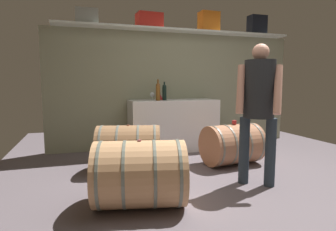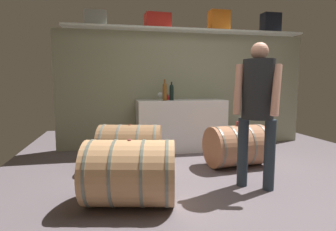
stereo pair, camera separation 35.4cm
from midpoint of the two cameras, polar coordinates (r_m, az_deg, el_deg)
The scene contains 17 objects.
ground_plane at distance 3.75m, azimuth 8.12°, elevation -11.71°, with size 5.82×7.92×0.02m, color #62585E.
back_wall_panel at distance 5.22m, azimuth -0.14°, elevation 5.14°, with size 4.62×0.10×2.07m, color gray.
high_shelf_board at distance 5.16m, azimuth 0.38°, elevation 16.84°, with size 4.25×0.40×0.03m, color silver.
toolcase_grey at distance 4.94m, azimuth -18.33°, elevation 18.53°, with size 0.35×0.28×0.23m, color gray.
toolcase_red at distance 5.04m, azimuth -5.96°, elevation 18.65°, with size 0.42×0.29×0.25m, color red.
toolcase_orange at distance 5.39m, azimuth 6.34°, elevation 18.42°, with size 0.35×0.23×0.35m, color orange.
toolcase_black at distance 5.86m, azimuth 15.96°, elevation 17.26°, with size 0.33×0.21×0.36m, color black.
work_cabinet at distance 4.88m, azimuth -1.03°, elevation -1.96°, with size 1.51×0.58×0.88m, color white.
wine_bottle_amber at distance 4.63m, azimuth -4.25°, elevation 4.94°, with size 0.07×0.07×0.35m.
wine_bottle_dark at distance 4.72m, azimuth -2.90°, elevation 4.83°, with size 0.07×0.07×0.31m.
wine_glass at distance 4.86m, azimuth -5.33°, elevation 4.20°, with size 0.08×0.08×0.13m.
red_funnel at distance 4.87m, azimuth -3.73°, elevation 3.85°, with size 0.11×0.11×0.11m, color red.
wine_barrel_near at distance 4.11m, azimuth 10.53°, elevation -5.80°, with size 0.85×0.66×0.59m.
wine_barrel_far at distance 2.71m, azimuth -9.60°, elevation -11.68°, with size 0.96×0.79×0.64m.
wine_barrel_flank at distance 3.79m, azimuth -10.72°, elevation -6.57°, with size 0.94×0.78×0.62m.
tasting_cup at distance 4.07m, azimuth 10.94°, elevation -1.40°, with size 0.06×0.06×0.05m, color red.
winemaker_pouring at distance 3.24m, azimuth 15.08°, elevation 3.10°, with size 0.51×0.50×1.60m.
Camera 1 is at (-1.73, -2.57, 1.16)m, focal length 29.94 mm.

